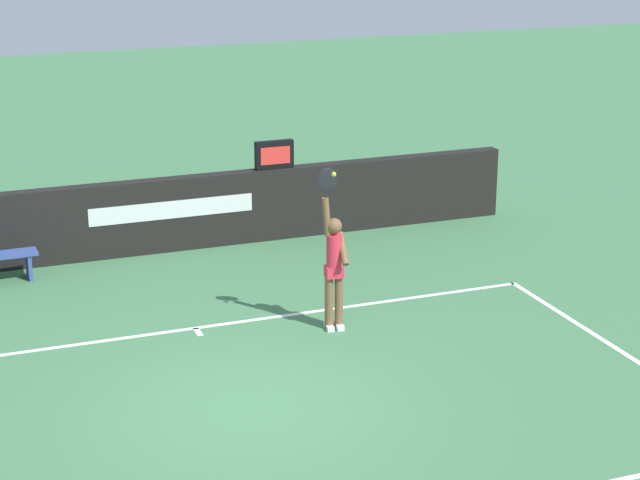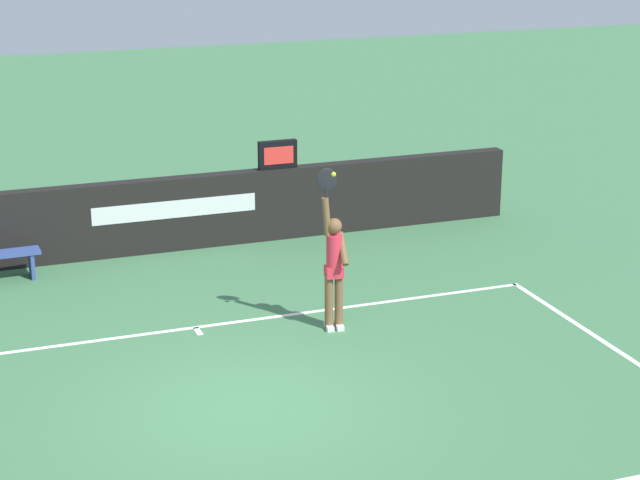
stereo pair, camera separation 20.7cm
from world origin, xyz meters
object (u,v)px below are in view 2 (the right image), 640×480
tennis_player (334,264)px  courtside_bench_near (2,260)px  speed_display (278,155)px  tennis_ball (334,174)px

tennis_player → courtside_bench_near: size_ratio=1.94×
tennis_player → speed_display: bearing=82.4°
speed_display → tennis_player: (-0.57, -4.30, -0.55)m
speed_display → courtside_bench_near: speed_display is taller
speed_display → tennis_ball: bearing=-98.4°
tennis_player → courtside_bench_near: 5.64m
tennis_player → courtside_bench_near: tennis_player is taller
courtside_bench_near → tennis_player: bearing=-40.8°
tennis_ball → tennis_player: bearing=67.6°
speed_display → tennis_ball: size_ratio=10.53×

